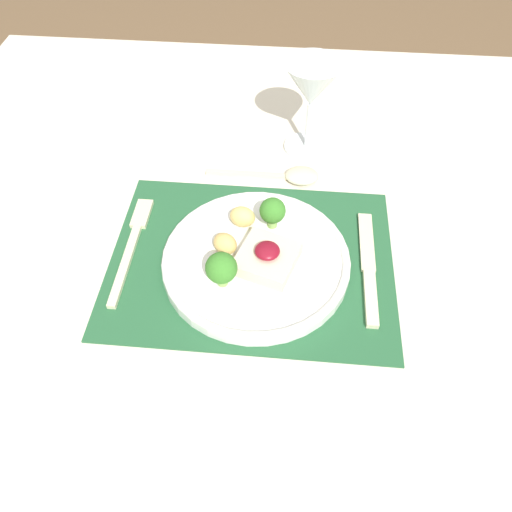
% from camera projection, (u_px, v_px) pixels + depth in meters
% --- Properties ---
extents(ground_plane, '(8.00, 8.00, 0.00)m').
position_uv_depth(ground_plane, '(254.00, 444.00, 1.29)').
color(ground_plane, brown).
extents(dining_table, '(1.23, 1.23, 0.75)m').
position_uv_depth(dining_table, '(252.00, 295.00, 0.78)').
color(dining_table, beige).
rests_on(dining_table, ground_plane).
extents(placemat, '(0.40, 0.30, 0.00)m').
position_uv_depth(placemat, '(252.00, 260.00, 0.71)').
color(placemat, '#235633').
rests_on(placemat, dining_table).
extents(dinner_plate, '(0.26, 0.26, 0.07)m').
position_uv_depth(dinner_plate, '(255.00, 258.00, 0.69)').
color(dinner_plate, white).
rests_on(dinner_plate, placemat).
extents(fork, '(0.02, 0.20, 0.01)m').
position_uv_depth(fork, '(133.00, 241.00, 0.73)').
color(fork, beige).
rests_on(fork, placemat).
extents(knife, '(0.02, 0.20, 0.01)m').
position_uv_depth(knife, '(369.00, 274.00, 0.69)').
color(knife, beige).
rests_on(knife, placemat).
extents(spoon, '(0.19, 0.05, 0.02)m').
position_uv_depth(spoon, '(291.00, 175.00, 0.82)').
color(spoon, beige).
rests_on(spoon, dining_table).
extents(wine_glass_near, '(0.09, 0.09, 0.16)m').
position_uv_depth(wine_glass_near, '(312.00, 89.00, 0.79)').
color(wine_glass_near, white).
rests_on(wine_glass_near, dining_table).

